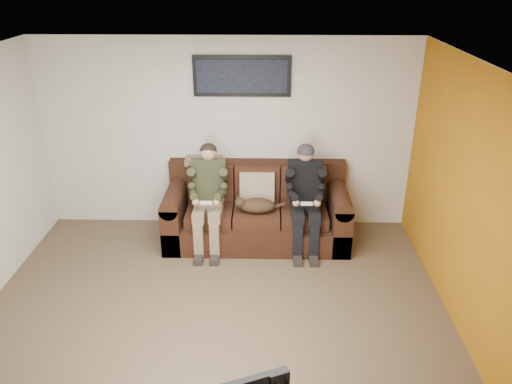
{
  "coord_description": "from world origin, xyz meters",
  "views": [
    {
      "loc": [
        0.52,
        -4.14,
        3.41
      ],
      "look_at": [
        0.41,
        1.2,
        0.95
      ],
      "focal_mm": 35.0,
      "sensor_mm": 36.0,
      "label": 1
    }
  ],
  "objects_px": {
    "person_left": "(208,191)",
    "framed_poster": "(242,76)",
    "person_right": "(305,191)",
    "cat": "(256,205)",
    "sofa": "(257,211)"
  },
  "relations": [
    {
      "from": "sofa",
      "to": "person_left",
      "type": "relative_size",
      "value": 1.79
    },
    {
      "from": "person_right",
      "to": "cat",
      "type": "height_order",
      "value": "person_right"
    },
    {
      "from": "sofa",
      "to": "cat",
      "type": "distance_m",
      "value": 0.31
    },
    {
      "from": "framed_poster",
      "to": "person_right",
      "type": "bearing_deg",
      "value": -35.41
    },
    {
      "from": "sofa",
      "to": "person_right",
      "type": "distance_m",
      "value": 0.76
    },
    {
      "from": "sofa",
      "to": "cat",
      "type": "xyz_separation_m",
      "value": [
        -0.01,
        -0.24,
        0.21
      ]
    },
    {
      "from": "person_left",
      "to": "cat",
      "type": "distance_m",
      "value": 0.63
    },
    {
      "from": "person_right",
      "to": "cat",
      "type": "distance_m",
      "value": 0.66
    },
    {
      "from": "person_right",
      "to": "sofa",
      "type": "bearing_deg",
      "value": 162.0
    },
    {
      "from": "person_left",
      "to": "framed_poster",
      "type": "height_order",
      "value": "framed_poster"
    },
    {
      "from": "framed_poster",
      "to": "person_left",
      "type": "bearing_deg",
      "value": -125.67
    },
    {
      "from": "sofa",
      "to": "framed_poster",
      "type": "height_order",
      "value": "framed_poster"
    },
    {
      "from": "person_right",
      "to": "framed_poster",
      "type": "bearing_deg",
      "value": 144.59
    },
    {
      "from": "person_left",
      "to": "cat",
      "type": "bearing_deg",
      "value": -3.2
    },
    {
      "from": "person_left",
      "to": "person_right",
      "type": "distance_m",
      "value": 1.24
    }
  ]
}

